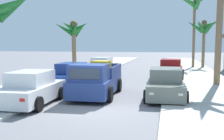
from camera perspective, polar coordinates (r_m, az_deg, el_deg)
ground_plane at (r=11.60m, az=-3.77°, el=-8.33°), size 160.00×160.00×0.00m
sidewalk_left at (r=24.40m, az=-7.79°, el=-0.93°), size 4.67×60.00×0.12m
sidewalk_right at (r=23.11m, az=16.75°, el=-1.48°), size 4.67×60.00×0.12m
curb_left at (r=24.10m, az=-5.70°, el=-1.01°), size 0.16×60.00×0.10m
curb_right at (r=23.04m, az=14.43°, el=-1.46°), size 0.16×60.00×0.10m
pickup_truck at (r=14.50m, az=-3.34°, el=-2.28°), size 2.32×5.26×1.80m
car_left_near at (r=14.13m, az=11.06°, el=-2.98°), size 2.10×4.29×1.54m
car_right_near at (r=17.83m, az=-8.47°, el=-1.19°), size 2.16×4.32×1.54m
car_left_mid at (r=13.05m, az=-16.35°, el=-3.80°), size 2.12×4.30×1.54m
car_right_mid at (r=25.07m, az=-2.04°, el=0.78°), size 2.13×4.31×1.54m
car_left_far at (r=22.45m, az=12.13°, el=0.11°), size 2.21×4.34×1.54m
palm_tree_left_fore at (r=32.86m, az=18.56°, el=8.24°), size 3.71×3.81×5.52m
palm_tree_right_fore at (r=28.04m, az=-8.01°, el=7.98°), size 3.66×3.53×5.08m
palm_tree_left_back at (r=32.96m, az=16.70°, el=12.44°), size 3.33×3.69×8.26m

